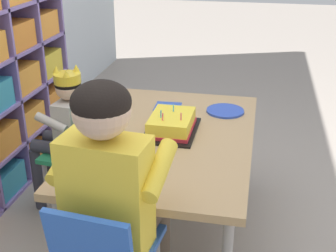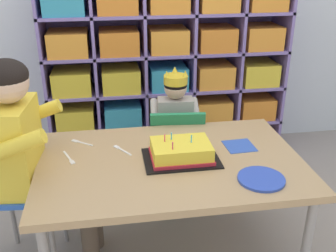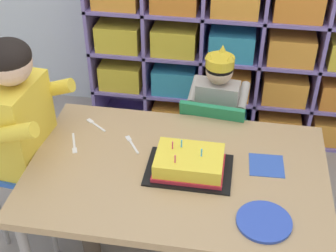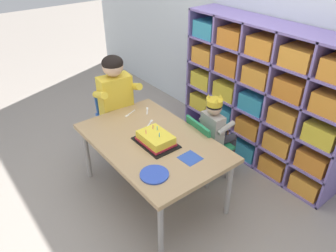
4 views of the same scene
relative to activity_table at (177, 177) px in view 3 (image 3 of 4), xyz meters
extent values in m
cube|color=#7F6BB2|center=(0.16, 1.30, 0.15)|extent=(1.70, 0.01, 1.35)
cube|color=#7F6BB2|center=(-0.68, 1.13, 0.15)|extent=(0.02, 0.35, 1.35)
cube|color=#7F6BB2|center=(-0.34, 1.13, 0.15)|extent=(0.02, 0.35, 1.35)
cube|color=#7F6BB2|center=(-0.01, 1.13, 0.15)|extent=(0.02, 0.35, 1.35)
cube|color=#7F6BB2|center=(0.33, 1.13, 0.15)|extent=(0.02, 0.35, 1.35)
cube|color=#7F6BB2|center=(0.67, 1.13, 0.15)|extent=(0.02, 0.35, 1.35)
cube|color=#7F6BB2|center=(0.16, 1.13, -0.51)|extent=(1.70, 0.35, 0.02)
cube|color=#7F6BB2|center=(0.16, 1.13, -0.25)|extent=(1.70, 0.35, 0.02)
cube|color=#7F6BB2|center=(0.16, 1.13, 0.02)|extent=(1.70, 0.35, 0.02)
cube|color=#7F6BB2|center=(0.16, 1.13, 0.28)|extent=(1.70, 0.35, 0.02)
cube|color=orange|center=(-0.17, 1.11, -0.42)|extent=(0.26, 0.28, 0.16)
cube|color=teal|center=(0.16, 1.11, -0.42)|extent=(0.26, 0.28, 0.16)
cube|color=orange|center=(0.50, 1.11, -0.42)|extent=(0.26, 0.28, 0.16)
cube|color=orange|center=(0.83, 1.11, -0.42)|extent=(0.26, 0.28, 0.16)
cube|color=yellow|center=(-0.51, 1.11, -0.16)|extent=(0.26, 0.28, 0.16)
cube|color=teal|center=(-0.17, 1.11, -0.16)|extent=(0.26, 0.28, 0.16)
cube|color=orange|center=(0.16, 1.11, -0.16)|extent=(0.26, 0.28, 0.16)
cube|color=orange|center=(0.50, 1.11, -0.16)|extent=(0.26, 0.28, 0.16)
cube|color=yellow|center=(-0.51, 1.11, 0.11)|extent=(0.26, 0.28, 0.16)
cube|color=yellow|center=(-0.17, 1.11, 0.11)|extent=(0.26, 0.28, 0.16)
cube|color=teal|center=(0.16, 1.11, 0.11)|extent=(0.26, 0.28, 0.16)
cube|color=orange|center=(0.50, 1.11, 0.11)|extent=(0.26, 0.28, 0.16)
cube|color=orange|center=(0.50, 1.11, 0.37)|extent=(0.26, 0.28, 0.16)
cube|color=tan|center=(0.00, 0.00, 0.03)|extent=(1.23, 0.80, 0.03)
cylinder|color=#9E9993|center=(-0.56, 0.34, -0.26)|extent=(0.04, 0.04, 0.53)
cylinder|color=#9E9993|center=(0.56, 0.34, -0.26)|extent=(0.04, 0.04, 0.53)
cube|color=#238451|center=(0.12, 0.55, -0.16)|extent=(0.36, 0.33, 0.03)
cube|color=#238451|center=(0.11, 0.41, -0.02)|extent=(0.31, 0.09, 0.26)
cylinder|color=gray|center=(0.27, 0.65, -0.35)|extent=(0.02, 0.02, 0.35)
cylinder|color=gray|center=(0.00, 0.68, -0.35)|extent=(0.02, 0.02, 0.35)
cylinder|color=gray|center=(0.25, 0.42, -0.35)|extent=(0.02, 0.02, 0.35)
cylinder|color=gray|center=(-0.03, 0.44, -0.35)|extent=(0.02, 0.02, 0.35)
cube|color=#B2ADA3|center=(0.12, 0.56, -0.01)|extent=(0.22, 0.13, 0.29)
sphere|color=#DBB293|center=(0.12, 0.56, 0.21)|extent=(0.13, 0.13, 0.13)
ellipsoid|color=black|center=(0.12, 0.56, 0.23)|extent=(0.14, 0.14, 0.10)
cylinder|color=yellow|center=(0.12, 0.56, 0.26)|extent=(0.14, 0.14, 0.05)
cone|color=yellow|center=(0.13, 0.62, 0.30)|extent=(0.04, 0.04, 0.04)
cone|color=yellow|center=(0.17, 0.53, 0.30)|extent=(0.04, 0.04, 0.04)
cone|color=yellow|center=(0.07, 0.54, 0.30)|extent=(0.04, 0.04, 0.04)
cylinder|color=#33333D|center=(0.19, 0.66, -0.13)|extent=(0.09, 0.22, 0.07)
cylinder|color=#33333D|center=(0.07, 0.67, -0.13)|extent=(0.09, 0.22, 0.07)
cylinder|color=#33333D|center=(0.20, 0.76, -0.34)|extent=(0.06, 0.06, 0.37)
cylinder|color=#33333D|center=(0.08, 0.77, -0.34)|extent=(0.06, 0.06, 0.37)
cylinder|color=#B2ADA3|center=(0.25, 0.59, 0.06)|extent=(0.06, 0.18, 0.10)
cylinder|color=#B2ADA3|center=(0.00, 0.61, 0.06)|extent=(0.06, 0.18, 0.10)
cube|color=blue|center=(-0.69, 0.08, -0.09)|extent=(0.36, 0.36, 0.03)
cylinder|color=gray|center=(-0.57, -0.07, -0.31)|extent=(0.02, 0.02, 0.42)
cylinder|color=gray|center=(-0.55, 0.20, -0.31)|extent=(0.02, 0.02, 0.42)
cylinder|color=gray|center=(-0.84, -0.04, -0.31)|extent=(0.02, 0.02, 0.42)
cylinder|color=gray|center=(-0.81, 0.22, -0.31)|extent=(0.02, 0.02, 0.42)
cube|color=yellow|center=(-0.69, 0.08, 0.13)|extent=(0.19, 0.31, 0.42)
sphere|color=#DBB293|center=(-0.69, 0.08, 0.44)|extent=(0.19, 0.19, 0.19)
ellipsoid|color=black|center=(-0.69, 0.08, 0.47)|extent=(0.19, 0.19, 0.14)
cylinder|color=brown|center=(-0.55, -0.03, -0.05)|extent=(0.31, 0.13, 0.10)
cylinder|color=brown|center=(-0.53, 0.15, -0.05)|extent=(0.31, 0.13, 0.10)
cylinder|color=brown|center=(-0.40, -0.04, -0.30)|extent=(0.08, 0.08, 0.44)
cylinder|color=brown|center=(-0.38, 0.14, -0.30)|extent=(0.08, 0.08, 0.44)
cylinder|color=yellow|center=(-0.65, -0.10, 0.22)|extent=(0.25, 0.09, 0.14)
cylinder|color=yellow|center=(-0.62, 0.24, 0.22)|extent=(0.25, 0.09, 0.14)
cube|color=black|center=(0.05, 0.00, 0.05)|extent=(0.35, 0.24, 0.01)
cube|color=yellow|center=(0.05, 0.00, 0.09)|extent=(0.27, 0.20, 0.08)
cube|color=red|center=(0.05, 0.00, 0.06)|extent=(0.28, 0.21, 0.02)
cylinder|color=#4CB2E5|center=(0.10, 0.00, 0.15)|extent=(0.01, 0.01, 0.04)
cylinder|color=#E54C66|center=(0.00, -0.06, 0.15)|extent=(0.01, 0.01, 0.04)
cylinder|color=#E54C66|center=(-0.02, 0.03, 0.15)|extent=(0.01, 0.01, 0.04)
cylinder|color=#4CB2E5|center=(0.01, 0.04, 0.15)|extent=(0.01, 0.01, 0.04)
cylinder|color=blue|center=(0.36, -0.24, 0.05)|extent=(0.20, 0.20, 0.01)
cube|color=#3356B7|center=(0.36, 0.08, 0.05)|extent=(0.15, 0.15, 0.00)
cube|color=white|center=(-0.48, 0.11, 0.05)|extent=(0.05, 0.10, 0.00)
cube|color=white|center=(-0.46, 0.05, 0.05)|extent=(0.03, 0.04, 0.00)
cube|color=white|center=(-0.21, 0.11, 0.05)|extent=(0.06, 0.09, 0.00)
cube|color=white|center=(-0.25, 0.17, 0.05)|extent=(0.04, 0.04, 0.00)
cube|color=white|center=(-0.40, 0.23, 0.05)|extent=(0.08, 0.06, 0.00)
cube|color=white|center=(-0.46, 0.27, 0.05)|extent=(0.04, 0.04, 0.00)
camera|label=1|loc=(-1.95, -0.40, 0.98)|focal=48.71mm
camera|label=2|loc=(-0.27, -1.61, 0.96)|focal=42.51mm
camera|label=3|loc=(0.21, -1.46, 1.34)|focal=50.67mm
camera|label=4|loc=(1.78, -1.23, 1.52)|focal=34.90mm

